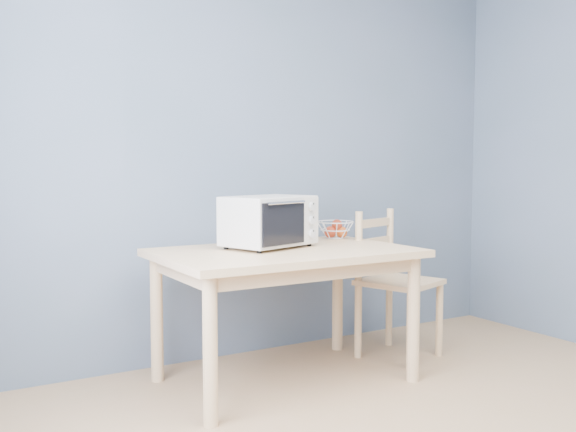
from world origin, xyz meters
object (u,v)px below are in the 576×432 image
fruit_basket (335,229)px  dining_chair (393,285)px  toaster_oven (266,221)px  dining_table (285,267)px

fruit_basket → dining_chair: 0.51m
toaster_oven → dining_table: bearing=-79.6°
fruit_basket → dining_chair: size_ratio=0.32×
dining_chair → toaster_oven: bearing=159.2°
dining_table → toaster_oven: 0.28m
fruit_basket → dining_chair: (0.30, -0.23, -0.35)m
dining_table → toaster_oven: bearing=119.1°
fruit_basket → dining_chair: dining_chair is taller
toaster_oven → fruit_basket: toaster_oven is taller
dining_table → dining_chair: dining_chair is taller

